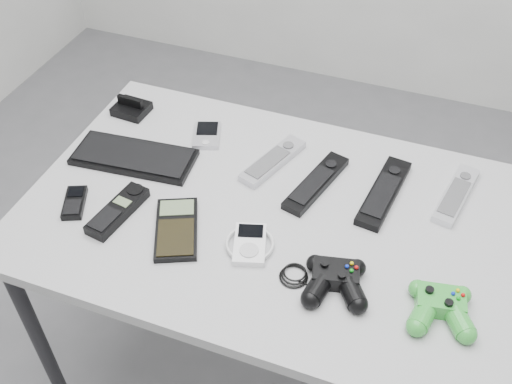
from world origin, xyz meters
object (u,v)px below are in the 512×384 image
(pda_keyboard, at_px, (134,156))
(pda, at_px, (207,135))
(cordless_handset, at_px, (118,210))
(remote_black_a, at_px, (316,182))
(desk, at_px, (271,231))
(mobile_phone, at_px, (74,202))
(calculator, at_px, (176,229))
(mp3_player, at_px, (250,244))
(remote_black_b, at_px, (384,192))
(remote_silver_b, at_px, (456,194))
(controller_black, at_px, (335,279))
(controller_green, at_px, (441,306))
(remote_silver_a, at_px, (273,160))

(pda_keyboard, xyz_separation_m, pda, (0.13, 0.14, -0.00))
(cordless_handset, bearing_deg, remote_black_a, 41.34)
(desk, distance_m, mobile_phone, 0.44)
(pda_keyboard, xyz_separation_m, calculator, (0.20, -0.18, -0.00))
(desk, height_order, remote_black_a, remote_black_a)
(desk, xyz_separation_m, pda_keyboard, (-0.37, 0.05, 0.07))
(pda_keyboard, xyz_separation_m, mp3_player, (0.36, -0.16, 0.00))
(pda_keyboard, relative_size, mp3_player, 2.69)
(pda_keyboard, xyz_separation_m, remote_black_b, (0.59, 0.08, 0.00))
(remote_silver_b, distance_m, controller_black, 0.39)
(desk, distance_m, remote_black_a, 0.15)
(remote_black_a, xyz_separation_m, mobile_phone, (-0.49, -0.25, -0.00))
(pda_keyboard, xyz_separation_m, controller_green, (0.75, -0.19, 0.01))
(remote_silver_a, relative_size, mp3_player, 1.83)
(pda, xyz_separation_m, controller_green, (0.62, -0.33, 0.01))
(pda, relative_size, remote_silver_a, 0.50)
(mp3_player, bearing_deg, mobile_phone, 165.83)
(remote_silver_a, distance_m, calculator, 0.30)
(calculator, bearing_deg, desk, 12.31)
(pda_keyboard, height_order, calculator, same)
(mobile_phone, xyz_separation_m, cordless_handset, (0.11, 0.01, 0.00))
(remote_black_b, relative_size, controller_black, 1.08)
(remote_silver_b, bearing_deg, cordless_handset, -144.43)
(remote_black_a, height_order, controller_green, controller_green)
(remote_black_a, height_order, remote_silver_b, remote_black_a)
(remote_black_b, height_order, controller_green, controller_green)
(desk, bearing_deg, mobile_phone, -162.48)
(pda_keyboard, height_order, controller_green, controller_green)
(desk, xyz_separation_m, controller_green, (0.38, -0.14, 0.08))
(pda, distance_m, remote_silver_a, 0.19)
(remote_silver_b, relative_size, mp3_player, 1.87)
(remote_silver_a, xyz_separation_m, mp3_player, (0.04, -0.26, -0.00))
(pda_keyboard, xyz_separation_m, remote_black_a, (0.44, 0.06, 0.00))
(remote_silver_a, relative_size, controller_black, 0.92)
(pda, bearing_deg, controller_green, -47.61)
(mobile_phone, bearing_deg, remote_silver_b, -1.61)
(pda, xyz_separation_m, remote_black_a, (0.31, -0.08, 0.00))
(desk, distance_m, remote_silver_a, 0.18)
(desk, xyz_separation_m, mobile_phone, (-0.42, -0.13, 0.07))
(pda_keyboard, height_order, remote_black_a, remote_black_a)
(remote_black_b, relative_size, mp3_player, 2.16)
(remote_black_b, xyz_separation_m, mp3_player, (-0.23, -0.25, -0.00))
(mobile_phone, relative_size, controller_black, 0.45)
(pda, bearing_deg, remote_black_b, -26.16)
(desk, distance_m, remote_black_b, 0.27)
(calculator, xyz_separation_m, controller_green, (0.55, -0.02, 0.01))
(controller_black, height_order, controller_green, same)
(remote_black_b, bearing_deg, desk, -140.88)
(remote_silver_a, xyz_separation_m, controller_green, (0.43, -0.29, 0.01))
(controller_green, bearing_deg, remote_silver_b, 81.33)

